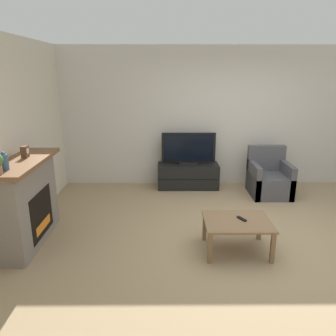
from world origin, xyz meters
TOP-DOWN VIEW (x-y plane):
  - ground_plane at (0.00, 0.00)m, footprint 24.00×24.00m
  - wall_back at (0.00, 2.33)m, footprint 12.00×0.06m
  - wall_left at (-3.29, 0.00)m, footprint 0.06×12.00m
  - fireplace at (-3.06, -0.13)m, footprint 0.52×1.40m
  - mantel_vase_left at (-3.04, -0.55)m, footprint 0.09×0.09m
  - mantel_clock at (-3.04, 0.01)m, footprint 0.08×0.11m
  - tv_stand at (-0.78, 2.04)m, footprint 1.18×0.46m
  - tv at (-0.78, 2.03)m, footprint 1.04×0.18m
  - armchair at (0.70, 1.66)m, footprint 0.70×0.76m
  - coffee_table at (-0.32, -0.36)m, footprint 0.83×0.65m
  - remote at (-0.26, -0.33)m, footprint 0.11×0.15m

SIDE VIEW (x-z plane):
  - ground_plane at x=0.00m, z-range 0.00..0.00m
  - tv_stand at x=-0.78m, z-range 0.00..0.48m
  - armchair at x=0.70m, z-range -0.15..0.72m
  - coffee_table at x=-0.32m, z-range 0.15..0.57m
  - remote at x=-0.26m, z-range 0.42..0.44m
  - fireplace at x=-3.06m, z-range 0.01..1.16m
  - tv at x=-0.78m, z-range 0.46..1.08m
  - mantel_clock at x=-3.04m, z-range 1.15..1.30m
  - mantel_vase_left at x=-3.04m, z-range 1.14..1.35m
  - wall_back at x=0.00m, z-range 0.00..2.70m
  - wall_left at x=-3.29m, z-range 0.00..2.70m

